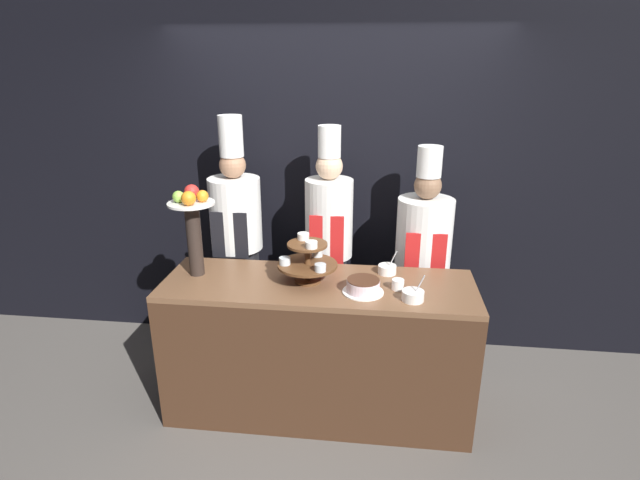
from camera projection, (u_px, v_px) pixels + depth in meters
ground_plane at (312, 439)px, 3.14m from camera, size 14.00×14.00×0.00m
wall_back at (333, 176)px, 3.88m from camera, size 10.00×0.06×2.80m
buffet_counter at (318, 348)px, 3.28m from camera, size 1.96×0.64×0.94m
tiered_stand at (307, 260)px, 3.09m from camera, size 0.38×0.38×0.30m
fruit_pedestal at (193, 221)px, 3.13m from camera, size 0.29×0.29×0.58m
cake_round at (363, 286)px, 2.98m from camera, size 0.25×0.25×0.09m
cup_white at (398, 285)px, 3.02m from camera, size 0.07×0.07×0.07m
serving_bowl_near at (413, 296)px, 2.89m from camera, size 0.13×0.13×0.16m
serving_bowl_far at (387, 269)px, 3.25m from camera, size 0.12×0.12×0.16m
chef_left at (237, 235)px, 3.73m from camera, size 0.38×0.38×1.89m
chef_center_left at (329, 239)px, 3.66m from camera, size 0.34×0.34×1.83m
chef_center_right at (423, 254)px, 3.61m from camera, size 0.40×0.40×1.71m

